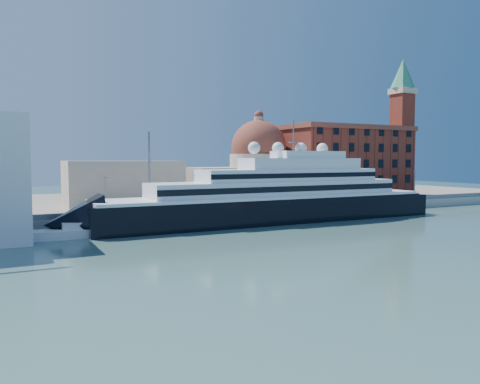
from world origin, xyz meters
TOP-DOWN VIEW (x-y plane):
  - ground at (0.00, 0.00)m, footprint 400.00×400.00m
  - quay at (0.00, 34.00)m, footprint 180.00×10.00m
  - land at (0.00, 75.00)m, footprint 260.00×72.00m
  - quay_fence at (0.00, 29.50)m, footprint 180.00×0.10m
  - superyacht at (2.75, 23.00)m, footprint 92.02×12.76m
  - service_barge at (-39.55, 21.01)m, footprint 13.73×4.88m
  - warehouse at (52.00, 52.00)m, footprint 43.00×19.00m
  - campanile at (76.00, 52.00)m, footprint 8.40×8.40m
  - church at (6.39, 57.72)m, footprint 66.00×18.00m
  - lamp_posts at (-12.67, 32.27)m, footprint 120.80×2.40m

SIDE VIEW (x-z plane):
  - ground at x=0.00m, z-range 0.00..0.00m
  - service_barge at x=-39.55m, z-range -0.65..2.41m
  - land at x=0.00m, z-range 0.00..2.00m
  - quay at x=0.00m, z-range 0.00..2.50m
  - quay_fence at x=0.00m, z-range 2.50..3.70m
  - superyacht at x=2.75m, z-range -9.01..18.50m
  - lamp_posts at x=-12.67m, z-range 0.84..18.84m
  - church at x=6.39m, z-range -1.84..23.66m
  - warehouse at x=52.00m, z-range 2.16..25.41m
  - campanile at x=76.00m, z-range 5.26..52.26m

